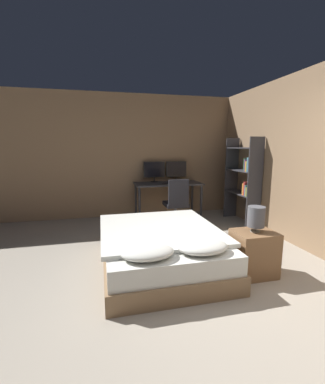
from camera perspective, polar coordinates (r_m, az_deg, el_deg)
The scene contains 13 objects.
ground_plane at distance 2.76m, azimuth 14.97°, elevation -24.91°, with size 20.00×20.00×0.00m, color #9E9384.
wall_back at distance 5.91m, azimuth -2.47°, elevation 7.98°, with size 12.00×0.06×2.70m.
wall_side_right at distance 4.60m, azimuth 27.62°, elevation 6.24°, with size 0.06×12.00×2.70m.
bed at distance 3.47m, azimuth -0.36°, elevation -12.24°, with size 1.53×1.92×0.57m.
nightstand at distance 3.42m, azimuth 19.61°, elevation -12.70°, with size 0.49×0.41×0.55m.
bedside_lamp at distance 3.28m, azimuth 20.09°, elevation -5.23°, with size 0.20×0.20×0.31m.
desk at distance 5.65m, azimuth 1.21°, elevation 1.09°, with size 1.45×0.67×0.78m.
monitor_left at distance 5.77m, azimuth -1.87°, elevation 4.82°, with size 0.48×0.16×0.45m.
monitor_right at distance 5.90m, azimuth 3.09°, elevation 4.92°, with size 0.48×0.16×0.45m.
keyboard at distance 5.41m, azimuth 1.84°, elevation 1.80°, with size 0.36×0.13×0.02m.
computer_mouse at distance 5.49m, azimuth 4.58°, elevation 1.99°, with size 0.07×0.05×0.04m.
office_chair at distance 4.96m, azimuth 3.08°, elevation -3.70°, with size 0.52×0.52×0.97m.
bookshelf at distance 5.42m, azimuth 17.87°, elevation 3.15°, with size 0.31×0.92×1.75m.
Camera 1 is at (-1.14, -1.97, 1.57)m, focal length 24.00 mm.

